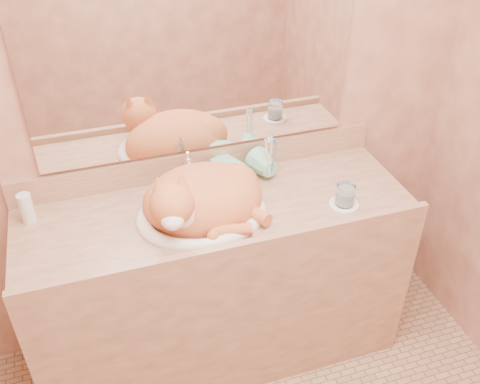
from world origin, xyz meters
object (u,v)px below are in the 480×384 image
object	(u,v)px
cat	(200,197)
toothbrush_cup	(271,171)
water_glass	(345,195)
sink_basin	(201,199)
vanity_counter	(219,284)
soap_dispenser	(238,166)

from	to	relation	value
cat	toothbrush_cup	bearing A→B (deg)	24.08
cat	toothbrush_cup	world-z (taller)	cat
cat	water_glass	distance (m)	0.58
cat	toothbrush_cup	size ratio (longest dim) A/B	3.98
sink_basin	water_glass	world-z (taller)	sink_basin
vanity_counter	soap_dispenser	bearing A→B (deg)	44.61
soap_dispenser	cat	bearing A→B (deg)	-169.42
soap_dispenser	toothbrush_cup	xyz separation A→B (m)	(0.14, -0.02, -0.04)
cat	soap_dispenser	bearing A→B (deg)	39.09
sink_basin	cat	world-z (taller)	cat
sink_basin	water_glass	xyz separation A→B (m)	(0.56, -0.12, -0.02)
toothbrush_cup	soap_dispenser	bearing A→B (deg)	173.19
toothbrush_cup	sink_basin	bearing A→B (deg)	-158.61
toothbrush_cup	water_glass	bearing A→B (deg)	-47.98
soap_dispenser	water_glass	size ratio (longest dim) A/B	2.23
cat	soap_dispenser	xyz separation A→B (m)	(0.20, 0.14, 0.01)
cat	soap_dispenser	distance (m)	0.25
vanity_counter	water_glass	world-z (taller)	water_glass
vanity_counter	soap_dispenser	xyz separation A→B (m)	(0.13, 0.13, 0.53)
vanity_counter	cat	bearing A→B (deg)	-167.75
vanity_counter	toothbrush_cup	distance (m)	0.56
vanity_counter	toothbrush_cup	bearing A→B (deg)	22.61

